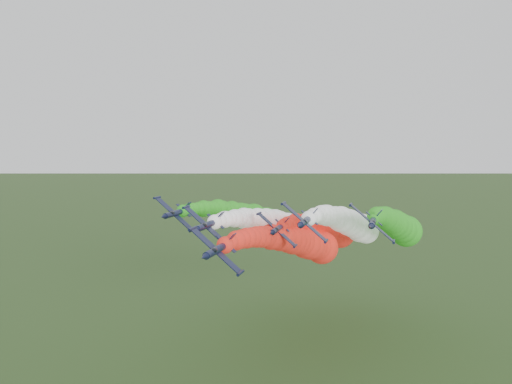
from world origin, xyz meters
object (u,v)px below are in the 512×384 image
Objects in this scene: jet_trail at (327,229)px; jet_inner_left at (285,227)px; jet_outer_left at (257,219)px; jet_lead at (300,243)px; jet_outer_right at (397,225)px; jet_inner_right at (350,224)px.

jet_inner_left is at bearing -117.66° from jet_trail.
jet_trail is at bearing 62.34° from jet_inner_left.
jet_trail is (8.60, 16.41, -2.85)m from jet_inner_left.
jet_outer_left reaches higher than jet_inner_left.
jet_outer_left is (-16.68, 22.02, 2.07)m from jet_lead.
jet_outer_right is at bearing -0.11° from jet_outer_left.
jet_inner_left is at bearing 118.68° from jet_lead.
jet_lead is at bearing -124.69° from jet_inner_right.
jet_outer_right is 20.09m from jet_trail.
jet_trail is at bearing 122.10° from jet_inner_right.
jet_inner_left is 1.00× the size of jet_inner_right.
jet_outer_right reaches higher than jet_inner_left.
jet_inner_right reaches higher than jet_inner_left.
jet_inner_right is at bearing 55.31° from jet_lead.
jet_lead is at bearing -134.96° from jet_outer_right.
jet_outer_left is 1.00× the size of jet_trail.
jet_trail is at bearing 14.90° from jet_outer_left.
jet_outer_right reaches higher than jet_trail.
jet_inner_right is (16.26, 4.20, 0.78)m from jet_inner_left.
jet_lead is 27.33m from jet_trail.
jet_outer_left is at bearing 127.14° from jet_lead.
jet_lead is 18.40m from jet_inner_right.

